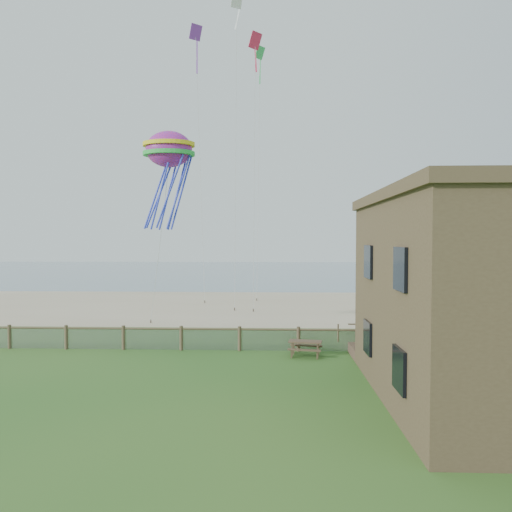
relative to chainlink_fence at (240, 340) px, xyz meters
name	(u,v)px	position (x,y,z in m)	size (l,w,h in m)	color
ground	(228,389)	(0.00, -6.00, -0.55)	(160.00, 160.00, 0.00)	#265B1F
sand_beach	(253,306)	(0.00, 16.00, -0.55)	(72.00, 20.00, 0.02)	tan
ocean	(263,271)	(0.00, 60.00, -0.55)	(160.00, 68.00, 0.02)	slate
chainlink_fence	(240,340)	(0.00, 0.00, 0.00)	(36.20, 0.20, 1.25)	#4E402C
motel_deck	(509,353)	(13.00, -1.00, -0.30)	(15.00, 2.00, 0.50)	brown
picnic_table	(305,349)	(3.27, -1.00, -0.22)	(1.58, 1.19, 0.67)	brown
octopus_kite	(169,177)	(-4.60, 4.49, 8.92)	(3.17, 2.24, 6.52)	red
kite_white	(237,9)	(-0.84, 9.16, 21.18)	(0.95, 0.70, 2.11)	white
kite_purple	(196,46)	(-4.42, 13.34, 20.44)	(1.16, 0.70, 3.33)	purple
kite_red	(255,49)	(0.47, 8.60, 18.18)	(1.08, 0.70, 2.25)	#DF274C
kite_green	(260,62)	(0.61, 15.05, 19.81)	(1.00, 0.70, 2.49)	green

